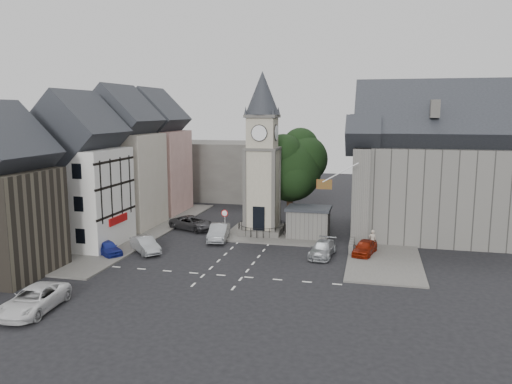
% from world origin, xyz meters
% --- Properties ---
extents(ground, '(120.00, 120.00, 0.00)m').
position_xyz_m(ground, '(0.00, 0.00, 0.00)').
color(ground, black).
rests_on(ground, ground).
extents(pavement_west, '(6.00, 30.00, 0.14)m').
position_xyz_m(pavement_west, '(-12.50, 6.00, 0.07)').
color(pavement_west, '#595651').
rests_on(pavement_west, ground).
extents(pavement_east, '(6.00, 26.00, 0.14)m').
position_xyz_m(pavement_east, '(12.00, 8.00, 0.07)').
color(pavement_east, '#595651').
rests_on(pavement_east, ground).
extents(central_island, '(10.00, 8.00, 0.16)m').
position_xyz_m(central_island, '(1.50, 8.00, 0.08)').
color(central_island, '#595651').
rests_on(central_island, ground).
extents(road_markings, '(20.00, 8.00, 0.01)m').
position_xyz_m(road_markings, '(0.00, -5.50, 0.01)').
color(road_markings, silver).
rests_on(road_markings, ground).
extents(clock_tower, '(4.86, 4.86, 16.25)m').
position_xyz_m(clock_tower, '(0.00, 7.99, 8.12)').
color(clock_tower, '#4C4944').
rests_on(clock_tower, ground).
extents(stone_shelter, '(4.30, 3.30, 3.08)m').
position_xyz_m(stone_shelter, '(4.80, 7.50, 1.55)').
color(stone_shelter, slate).
rests_on(stone_shelter, ground).
extents(town_tree, '(7.20, 7.20, 10.80)m').
position_xyz_m(town_tree, '(2.00, 13.00, 6.97)').
color(town_tree, black).
rests_on(town_tree, ground).
extents(warning_sign_post, '(0.70, 0.19, 2.85)m').
position_xyz_m(warning_sign_post, '(-3.20, 5.43, 2.03)').
color(warning_sign_post, black).
rests_on(warning_sign_post, ground).
extents(terrace_pink, '(8.10, 7.60, 12.80)m').
position_xyz_m(terrace_pink, '(-15.50, 16.00, 6.58)').
color(terrace_pink, tan).
rests_on(terrace_pink, ground).
extents(terrace_cream, '(8.10, 7.60, 12.80)m').
position_xyz_m(terrace_cream, '(-15.50, 8.00, 6.58)').
color(terrace_cream, beige).
rests_on(terrace_cream, ground).
extents(terrace_tudor, '(8.10, 7.60, 12.00)m').
position_xyz_m(terrace_tudor, '(-15.50, 0.00, 6.19)').
color(terrace_tudor, silver).
rests_on(terrace_tudor, ground).
extents(backdrop_west, '(20.00, 10.00, 8.00)m').
position_xyz_m(backdrop_west, '(-12.00, 28.00, 4.00)').
color(backdrop_west, '#4C4944').
rests_on(backdrop_west, ground).
extents(east_building, '(14.40, 11.40, 12.60)m').
position_xyz_m(east_building, '(15.59, 11.00, 6.26)').
color(east_building, slate).
rests_on(east_building, ground).
extents(east_boundary_wall, '(0.40, 16.00, 0.90)m').
position_xyz_m(east_boundary_wall, '(9.20, 10.00, 0.45)').
color(east_boundary_wall, slate).
rests_on(east_boundary_wall, ground).
extents(flagpole, '(3.68, 0.10, 2.74)m').
position_xyz_m(flagpole, '(8.00, 4.00, 7.00)').
color(flagpole, white).
rests_on(flagpole, ground).
extents(car_west_blue, '(3.90, 3.37, 1.27)m').
position_xyz_m(car_west_blue, '(-11.50, -2.50, 0.63)').
color(car_west_blue, navy).
rests_on(car_west_blue, ground).
extents(car_west_silver, '(4.08, 4.04, 1.40)m').
position_xyz_m(car_west_silver, '(-8.57, -1.10, 0.70)').
color(car_west_silver, '#94979B').
rests_on(car_west_silver, ground).
extents(car_west_grey, '(5.67, 4.09, 1.43)m').
position_xyz_m(car_west_grey, '(-7.54, 8.00, 0.72)').
color(car_west_grey, '#313033').
rests_on(car_west_grey, ground).
extents(car_island_silver, '(2.38, 4.97, 1.57)m').
position_xyz_m(car_island_silver, '(-3.52, 4.50, 0.79)').
color(car_island_silver, '#969A9E').
rests_on(car_island_silver, ground).
extents(car_island_east, '(2.33, 4.70, 1.31)m').
position_xyz_m(car_island_east, '(6.84, 1.35, 0.66)').
color(car_island_east, '#9A9DA1').
rests_on(car_island_east, ground).
extents(car_east_red, '(2.41, 4.14, 1.32)m').
position_xyz_m(car_east_red, '(10.37, 2.63, 0.66)').
color(car_east_red, maroon).
rests_on(car_east_red, ground).
extents(van_sw_white, '(2.97, 5.60, 1.50)m').
position_xyz_m(van_sw_white, '(-9.50, -14.81, 0.75)').
color(van_sw_white, silver).
rests_on(van_sw_white, ground).
extents(pedestrian, '(0.73, 0.53, 1.87)m').
position_xyz_m(pedestrian, '(10.99, 4.38, 0.93)').
color(pedestrian, '#AB9F8D').
rests_on(pedestrian, ground).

